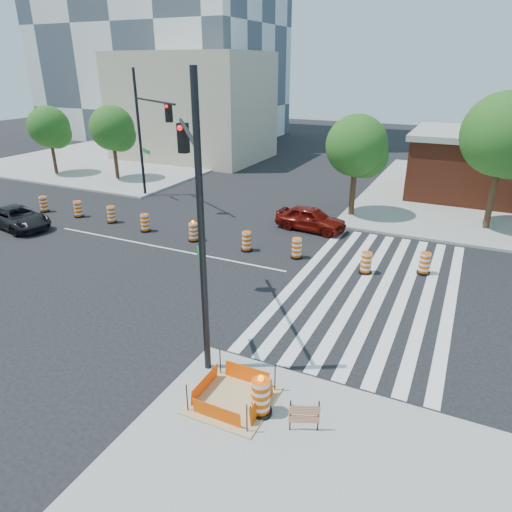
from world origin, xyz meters
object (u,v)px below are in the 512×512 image
object	(u,v)px
red_coupe	(311,218)
signal_pole_se	(194,191)
signal_pole_nw	(148,124)
dark_suv	(18,217)

from	to	relation	value
red_coupe	signal_pole_se	bearing A→B (deg)	-172.92
red_coupe	signal_pole_nw	distance (m)	12.78
dark_suv	signal_pole_se	size ratio (longest dim) A/B	0.52
red_coupe	signal_pole_se	world-z (taller)	signal_pole_se
signal_pole_se	signal_pole_nw	xyz separation A→B (m)	(-12.26, 13.52, -0.11)
red_coupe	dark_suv	bearing A→B (deg)	119.58
red_coupe	signal_pole_se	xyz separation A→B (m)	(0.36, -12.48, 4.64)
red_coupe	signal_pole_nw	world-z (taller)	signal_pole_nw
red_coupe	signal_pole_nw	xyz separation A→B (m)	(-11.90, 1.04, 4.54)
signal_pole_nw	red_coupe	bearing A→B (deg)	26.34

